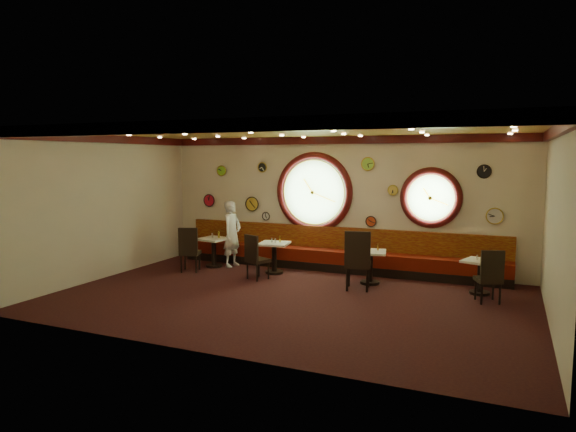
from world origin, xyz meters
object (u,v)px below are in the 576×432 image
object	(u,v)px
table_b	(274,254)
waiter	(232,234)
condiment_d_pepper	(482,258)
table_c	(370,263)
condiment_b_salt	(272,240)
condiment_a_pepper	(213,236)
condiment_a_bottle	(219,234)
chair_b	(255,254)
condiment_d_salt	(477,257)
condiment_b_bottle	(280,239)
chair_c	(358,257)
table_a	(214,249)
condiment_b_pepper	(275,240)
chair_d	(490,273)
condiment_a_salt	(212,235)
condiment_d_bottle	(485,256)
condiment_c_pepper	(369,249)
chair_a	(189,247)
condiment_c_salt	(369,248)
table_d	(480,273)
condiment_c_bottle	(378,247)

from	to	relation	value
table_b	waiter	world-z (taller)	waiter
table_b	condiment_d_pepper	xyz separation A→B (m)	(4.53, -0.06, 0.28)
table_c	condiment_b_salt	xyz separation A→B (m)	(-2.37, 0.09, 0.33)
condiment_a_pepper	condiment_a_bottle	world-z (taller)	condiment_a_bottle
chair_b	condiment_d_salt	bearing A→B (deg)	31.71
condiment_a_bottle	condiment_b_bottle	size ratio (longest dim) A/B	1.11
table_b	chair_c	bearing A→B (deg)	-18.71
table_a	condiment_b_bottle	xyz separation A→B (m)	(1.78, 0.04, 0.35)
condiment_b_pepper	table_c	bearing A→B (deg)	-2.02
table_c	chair_d	size ratio (longest dim) A/B	1.23
condiment_d_pepper	condiment_a_salt	bearing A→B (deg)	178.08
condiment_b_bottle	table_a	bearing A→B (deg)	-178.78
condiment_d_salt	condiment_a_pepper	bearing A→B (deg)	178.81
condiment_b_pepper	chair_d	bearing A→B (deg)	-8.13
table_a	condiment_d_pepper	world-z (taller)	condiment_d_pepper
chair_d	condiment_a_salt	size ratio (longest dim) A/B	5.85
condiment_d_pepper	condiment_d_bottle	xyz separation A→B (m)	(0.06, 0.09, 0.02)
condiment_b_pepper	condiment_c_pepper	world-z (taller)	condiment_b_pepper
chair_c	condiment_c_pepper	distance (m)	0.62
chair_a	condiment_c_salt	xyz separation A→B (m)	(4.15, 0.68, 0.16)
condiment_a_bottle	table_b	bearing A→B (deg)	-4.61
table_c	condiment_d_bottle	world-z (taller)	condiment_d_bottle
condiment_a_salt	condiment_b_salt	xyz separation A→B (m)	(1.72, -0.16, 0.01)
condiment_d_salt	condiment_a_pepper	size ratio (longest dim) A/B	1.13
condiment_d_salt	table_a	bearing A→B (deg)	178.99
table_d	condiment_a_salt	bearing A→B (deg)	178.21
table_d	condiment_d_pepper	size ratio (longest dim) A/B	7.05
condiment_c_pepper	waiter	distance (m)	3.62
table_b	table_d	world-z (taller)	table_b
table_d	condiment_a_bottle	xyz separation A→B (m)	(-6.09, 0.17, 0.38)
waiter	table_b	bearing A→B (deg)	-98.38
condiment_a_salt	table_c	bearing A→B (deg)	-3.39
condiment_c_pepper	condiment_c_bottle	world-z (taller)	condiment_c_bottle
chair_b	condiment_d_bottle	size ratio (longest dim) A/B	4.18
chair_b	condiment_d_pepper	xyz separation A→B (m)	(4.66, 0.69, 0.16)
table_b	table_a	bearing A→B (deg)	177.93
table_d	condiment_c_salt	world-z (taller)	condiment_c_salt
table_a	waiter	bearing A→B (deg)	33.17
table_b	chair_a	size ratio (longest dim) A/B	1.15
condiment_a_pepper	table_c	bearing A→B (deg)	-2.47
chair_a	chair_c	size ratio (longest dim) A/B	0.87
chair_c	condiment_a_salt	size ratio (longest dim) A/B	7.11
table_c	condiment_a_bottle	xyz separation A→B (m)	(-3.88, 0.22, 0.36)
condiment_d_pepper	condiment_a_bottle	xyz separation A→B (m)	(-6.10, 0.19, 0.07)
condiment_d_bottle	condiment_b_bottle	bearing A→B (deg)	179.04
chair_c	chair_a	bearing A→B (deg)	167.66
table_a	condiment_c_bottle	size ratio (longest dim) A/B	5.57
condiment_c_salt	condiment_c_bottle	xyz separation A→B (m)	(0.17, 0.04, 0.02)
chair_c	condiment_d_bottle	distance (m)	2.50
chair_d	condiment_b_salt	world-z (taller)	chair_d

